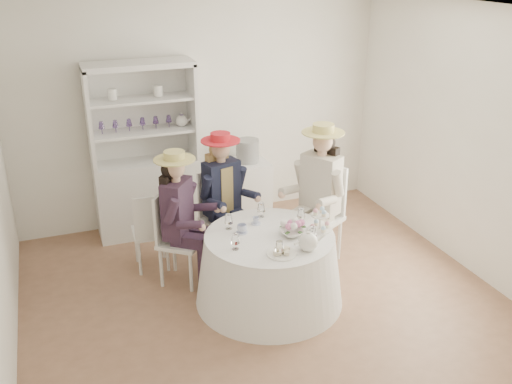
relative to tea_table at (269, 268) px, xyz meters
name	(u,v)px	position (x,y,z in m)	size (l,w,h in m)	color
ground	(260,293)	(-0.05, 0.14, -0.35)	(4.50, 4.50, 0.00)	brown
ceiling	(260,9)	(-0.05, 0.14, 2.35)	(4.50, 4.50, 0.00)	white
wall_back	(201,111)	(-0.05, 2.14, 1.00)	(4.50, 4.50, 0.00)	white
wall_front	(379,274)	(-0.05, -1.86, 1.00)	(4.50, 4.50, 0.00)	white
wall_right	(464,139)	(2.20, 0.14, 1.00)	(4.50, 4.50, 0.00)	white
tea_table	(269,268)	(0.00, 0.00, 0.00)	(1.42, 1.42, 0.70)	white
hutch	(147,174)	(-0.79, 1.90, 0.38)	(1.20, 0.45, 2.03)	silver
side_table	(248,190)	(0.44, 1.83, 0.03)	(0.48, 0.48, 0.75)	silver
hatbox	(248,151)	(0.44, 1.83, 0.54)	(0.28, 0.28, 0.28)	black
guest_left	(180,211)	(-0.70, 0.62, 0.44)	(0.60, 0.58, 1.40)	silver
guest_mid	(223,190)	(-0.16, 0.92, 0.47)	(0.54, 0.58, 1.44)	silver
guest_right	(319,187)	(0.77, 0.53, 0.52)	(0.66, 0.60, 1.54)	silver
spare_chair	(151,229)	(-0.94, 0.96, 0.13)	(0.38, 0.38, 0.88)	silver
teacup_a	(242,229)	(-0.22, 0.14, 0.39)	(0.10, 0.10, 0.08)	white
teacup_b	(256,221)	(-0.03, 0.27, 0.38)	(0.07, 0.07, 0.06)	white
teacup_c	(292,225)	(0.25, 0.07, 0.38)	(0.08, 0.08, 0.06)	white
flower_bowl	(292,233)	(0.19, -0.09, 0.38)	(0.22, 0.22, 0.05)	white
flower_arrangement	(293,225)	(0.22, -0.04, 0.44)	(0.18, 0.18, 0.07)	pink
table_teapot	(308,242)	(0.22, -0.38, 0.43)	(0.25, 0.18, 0.19)	white
sandwich_plate	(282,253)	(-0.03, -0.37, 0.37)	(0.27, 0.27, 0.06)	white
cupcake_stand	(320,222)	(0.49, -0.06, 0.43)	(0.23, 0.23, 0.21)	white
stemware_set	(270,228)	(0.00, 0.00, 0.43)	(0.85, 0.88, 0.15)	white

